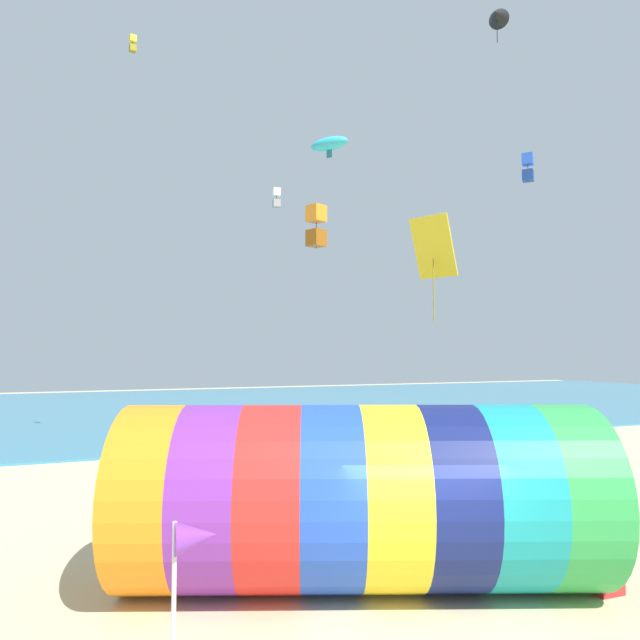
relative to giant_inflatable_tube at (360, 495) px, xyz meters
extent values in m
plane|color=#CCBA8C|center=(0.36, -1.82, -1.67)|extent=(120.00, 120.00, 0.00)
cube|color=teal|center=(0.36, 34.83, -1.62)|extent=(120.00, 40.00, 0.10)
cylinder|color=orange|center=(-3.54, 1.31, 0.00)|extent=(2.16, 3.50, 3.33)
cylinder|color=purple|center=(-2.54, 0.94, 0.00)|extent=(2.16, 3.50, 3.33)
cylinder|color=red|center=(-1.53, 0.57, 0.00)|extent=(2.16, 3.50, 3.33)
cylinder|color=blue|center=(-0.53, 0.20, 0.00)|extent=(2.16, 3.50, 3.33)
cylinder|color=yellow|center=(0.48, -0.18, 0.00)|extent=(2.16, 3.50, 3.33)
cylinder|color=navy|center=(1.48, -0.55, 0.00)|extent=(2.16, 3.50, 3.33)
cylinder|color=teal|center=(2.49, -0.92, 0.00)|extent=(2.16, 3.50, 3.33)
cylinder|color=green|center=(3.50, -1.30, 0.00)|extent=(2.16, 3.50, 3.33)
cylinder|color=black|center=(4.02, -1.49, 0.00)|extent=(1.12, 2.90, 3.07)
cylinder|color=black|center=(4.71, -1.44, -1.26)|extent=(0.24, 0.24, 0.81)
cube|color=#338C4C|center=(4.71, -1.44, -0.55)|extent=(0.42, 0.37, 0.61)
sphere|color=beige|center=(4.71, -1.44, -0.12)|extent=(0.22, 0.22, 0.22)
cone|color=black|center=(11.29, 9.84, 17.26)|extent=(1.34, 1.32, 1.00)
cylinder|color=black|center=(11.29, 9.84, 16.54)|extent=(0.03, 0.03, 0.97)
cube|color=orange|center=(3.41, 11.24, 8.15)|extent=(0.81, 0.81, 0.66)
cube|color=#8F4F12|center=(3.41, 11.24, 7.16)|extent=(0.81, 0.81, 0.66)
cylinder|color=black|center=(3.41, 11.24, 7.66)|extent=(0.02, 0.02, 1.76)
cube|color=yellow|center=(-3.47, 15.25, 16.04)|extent=(0.31, 0.31, 0.28)
cube|color=olive|center=(-3.47, 15.25, 15.61)|extent=(0.31, 0.31, 0.28)
cylinder|color=black|center=(-3.47, 15.25, 15.82)|extent=(0.02, 0.02, 0.75)
ellipsoid|color=#2DB2C6|center=(2.10, 6.65, 9.23)|extent=(1.20, 1.33, 0.44)
cube|color=#1B6B77|center=(2.10, 6.65, 8.95)|extent=(0.13, 0.16, 0.34)
cube|color=white|center=(2.19, 12.68, 9.28)|extent=(0.32, 0.32, 0.32)
cube|color=gray|center=(2.19, 12.68, 8.81)|extent=(0.32, 0.32, 0.32)
cylinder|color=black|center=(2.19, 12.68, 9.05)|extent=(0.02, 0.02, 0.84)
cube|color=blue|center=(10.97, 7.78, 10.20)|extent=(0.57, 0.57, 0.43)
cube|color=navy|center=(10.97, 7.78, 9.55)|extent=(0.57, 0.57, 0.43)
cylinder|color=black|center=(10.97, 7.78, 9.87)|extent=(0.02, 0.02, 1.15)
cube|color=yellow|center=(3.59, 3.06, 5.42)|extent=(1.00, 1.27, 1.58)
cylinder|color=olive|center=(3.59, 3.06, 4.28)|extent=(0.03, 0.03, 1.65)
cylinder|color=#726651|center=(0.92, 5.78, -1.26)|extent=(0.24, 0.24, 0.82)
cube|color=yellow|center=(0.92, 5.78, -0.53)|extent=(0.42, 0.35, 0.62)
sphere|color=#9E7051|center=(0.92, 5.78, -0.09)|extent=(0.22, 0.22, 0.22)
cylinder|color=black|center=(11.23, 9.92, -1.26)|extent=(0.24, 0.24, 0.82)
cube|color=#338C4C|center=(11.23, 9.92, -0.54)|extent=(0.39, 0.27, 0.62)
sphere|color=beige|center=(11.23, 9.92, -0.10)|extent=(0.22, 0.22, 0.22)
cone|color=purple|center=(-3.59, -3.50, 0.70)|extent=(0.45, 0.36, 0.36)
cube|color=red|center=(3.98, -1.85, -1.49)|extent=(0.52, 0.37, 0.36)
camera|label=1|loc=(-4.59, -9.72, 2.67)|focal=32.00mm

